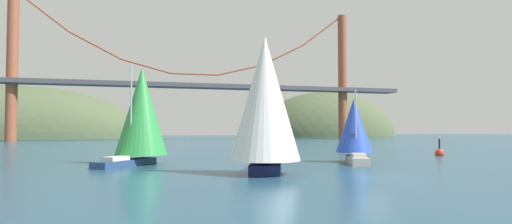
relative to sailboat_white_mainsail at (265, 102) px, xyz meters
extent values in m
plane|color=navy|center=(6.69, -4.26, -5.44)|extent=(360.00, 360.00, 0.00)
ellipsoid|color=#4C5B3D|center=(66.69, 130.74, -5.44)|extent=(59.29, 44.00, 37.08)
ellipsoid|color=#4C5B3D|center=(-48.31, 130.74, -5.44)|extent=(82.58, 44.00, 36.24)
cylinder|color=brown|center=(-40.34, 90.74, 14.31)|extent=(2.80, 2.80, 39.51)
cylinder|color=brown|center=(53.72, 90.74, 14.31)|extent=(2.80, 2.80, 39.51)
cube|color=#47474C|center=(6.69, 90.74, 10.16)|extent=(130.06, 6.00, 1.20)
cylinder|color=brown|center=(-33.62, 90.74, 28.95)|extent=(13.74, 0.50, 10.64)
cylinder|color=brown|center=(-20.19, 90.74, 20.42)|extent=(13.66, 0.50, 7.27)
cylinder|color=brown|center=(-6.75, 90.74, 15.30)|extent=(13.56, 0.50, 3.90)
cylinder|color=brown|center=(6.69, 90.74, 13.59)|extent=(13.44, 0.50, 0.50)
cylinder|color=brown|center=(20.12, 90.74, 15.30)|extent=(13.56, 0.50, 3.90)
cylinder|color=brown|center=(33.56, 90.74, 20.42)|extent=(13.66, 0.50, 7.27)
cylinder|color=brown|center=(47.00, 90.74, 28.95)|extent=(13.74, 0.50, 10.64)
cube|color=#191E4C|center=(0.79, 2.20, -5.06)|extent=(4.79, 8.08, 0.76)
cube|color=beige|center=(1.26, 3.51, -4.50)|extent=(2.49, 2.93, 0.36)
cylinder|color=#B2B2B7|center=(0.53, 1.47, 0.25)|extent=(0.14, 0.14, 9.86)
cone|color=white|center=(-0.05, -0.14, 0.29)|extent=(6.78, 6.78, 9.35)
cube|color=navy|center=(-10.28, 10.05, -5.15)|extent=(5.76, 6.68, 0.60)
cube|color=beige|center=(-11.07, 9.04, -4.67)|extent=(2.44, 2.61, 0.36)
cylinder|color=#B2B2B7|center=(-9.84, 10.61, -0.37)|extent=(0.14, 0.14, 8.95)
cone|color=green|center=(-8.87, 11.85, -0.31)|extent=(6.95, 6.95, 8.47)
cube|color=#B7B2A8|center=(11.34, 6.50, -5.09)|extent=(3.64, 6.14, 0.72)
cube|color=beige|center=(10.95, 5.50, -4.55)|extent=(1.81, 2.22, 0.36)
cylinder|color=#B2B2B7|center=(11.56, 7.06, -1.42)|extent=(0.14, 0.14, 6.61)
cone|color=blue|center=(12.04, 8.28, -1.69)|extent=(4.81, 4.81, 5.48)
sphere|color=red|center=(27.45, 14.51, -5.14)|extent=(1.10, 1.10, 1.10)
cylinder|color=black|center=(27.45, 14.51, -4.09)|extent=(0.20, 0.20, 1.60)
sphere|color=#F2EA99|center=(27.45, 14.51, -3.17)|extent=(0.24, 0.24, 0.24)
camera|label=1|loc=(-9.33, -30.38, -1.98)|focal=29.60mm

